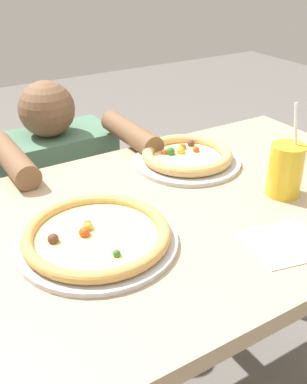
% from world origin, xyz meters
% --- Properties ---
extents(dining_table, '(1.30, 0.77, 0.75)m').
position_xyz_m(dining_table, '(0.00, 0.00, 0.63)').
color(dining_table, tan).
rests_on(dining_table, ground).
extents(pizza_near, '(0.34, 0.34, 0.04)m').
position_xyz_m(pizza_near, '(-0.23, -0.03, 0.77)').
color(pizza_near, '#B7B7BC').
rests_on(pizza_near, dining_table).
extents(pizza_far, '(0.31, 0.31, 0.04)m').
position_xyz_m(pizza_far, '(0.17, 0.20, 0.77)').
color(pizza_far, '#B7B7BC').
rests_on(pizza_far, dining_table).
extents(drink_cup_colored, '(0.09, 0.09, 0.24)m').
position_xyz_m(drink_cup_colored, '(0.27, -0.08, 0.82)').
color(drink_cup_colored, gold).
rests_on(drink_cup_colored, dining_table).
extents(paper_napkin, '(0.19, 0.18, 0.00)m').
position_xyz_m(paper_napkin, '(0.11, -0.24, 0.75)').
color(paper_napkin, white).
rests_on(paper_napkin, dining_table).
extents(diner_seated, '(0.44, 0.54, 0.92)m').
position_xyz_m(diner_seated, '(-0.09, 0.63, 0.40)').
color(diner_seated, '#333847').
rests_on(diner_seated, ground).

